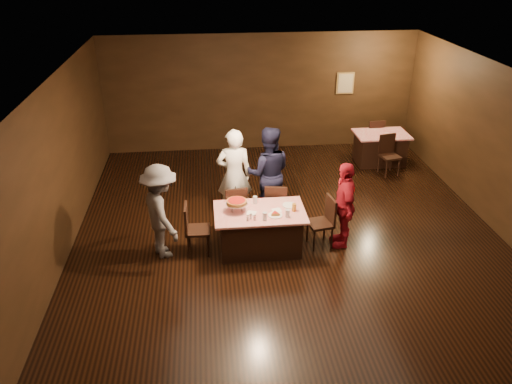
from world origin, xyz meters
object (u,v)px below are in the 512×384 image
at_px(diner_red_shirt, 344,205).
at_px(glass_front_right, 287,213).
at_px(back_table, 380,148).
at_px(glass_amber, 294,207).
at_px(diner_white_jacket, 234,175).
at_px(chair_end_right, 320,222).
at_px(chair_far_left, 234,207).
at_px(chair_end_left, 198,229).
at_px(diner_navy_hoodie, 268,173).
at_px(chair_far_right, 276,205).
at_px(diner_grey_knit, 161,212).
at_px(main_table, 260,230).
at_px(chair_back_far, 373,136).
at_px(glass_front_left, 265,216).
at_px(pizza_stand, 237,202).
at_px(chair_back_near, 390,156).
at_px(glass_back, 255,200).
at_px(plate_empty, 289,205).

xyz_separation_m(diner_red_shirt, glass_front_right, (-1.06, -0.25, 0.03)).
xyz_separation_m(back_table, glass_amber, (-2.83, -3.63, 0.46)).
bearing_deg(diner_white_jacket, glass_amber, 128.89).
height_order(chair_end_right, glass_amber, chair_end_right).
height_order(chair_far_left, chair_end_left, same).
relative_size(chair_end_right, diner_red_shirt, 0.58).
bearing_deg(diner_navy_hoodie, chair_end_left, 44.63).
distance_m(chair_far_right, diner_white_jacket, 0.99).
height_order(chair_end_left, diner_red_shirt, diner_red_shirt).
relative_size(diner_grey_knit, glass_amber, 12.27).
bearing_deg(diner_red_shirt, main_table, -86.41).
relative_size(chair_far_left, glass_amber, 6.79).
xyz_separation_m(chair_back_far, glass_amber, (-2.83, -4.23, 0.37)).
bearing_deg(diner_grey_knit, chair_far_right, -94.50).
relative_size(chair_back_far, glass_front_left, 6.79).
height_order(chair_far_left, chair_back_far, same).
bearing_deg(chair_far_right, chair_end_right, 142.85).
distance_m(diner_white_jacket, pizza_stand, 1.13).
distance_m(chair_end_right, glass_front_left, 1.15).
bearing_deg(diner_navy_hoodie, chair_back_near, -147.64).
xyz_separation_m(diner_navy_hoodie, pizza_stand, (-0.70, -1.15, 0.00)).
xyz_separation_m(glass_front_left, glass_back, (-0.10, 0.60, 0.00)).
bearing_deg(diner_red_shirt, chair_end_left, -86.39).
distance_m(main_table, pizza_stand, 0.70).
distance_m(main_table, chair_end_left, 1.10).
height_order(chair_end_right, glass_front_right, chair_end_right).
height_order(chair_back_near, pizza_stand, pizza_stand).
bearing_deg(glass_front_left, back_table, 48.99).
distance_m(diner_white_jacket, diner_grey_knit, 1.78).
bearing_deg(chair_back_near, glass_front_right, -146.10).
height_order(back_table, diner_red_shirt, diner_red_shirt).
distance_m(chair_back_far, diner_red_shirt, 4.61).
distance_m(chair_far_left, glass_front_right, 1.36).
distance_m(chair_end_right, diner_white_jacket, 1.94).
xyz_separation_m(chair_far_right, glass_front_right, (0.05, -1.00, 0.37)).
height_order(chair_end_right, glass_front_left, chair_end_right).
bearing_deg(glass_back, pizza_stand, -144.46).
height_order(chair_far_left, chair_end_right, same).
distance_m(chair_far_left, chair_back_near, 4.38).
bearing_deg(plate_empty, glass_back, 165.96).
xyz_separation_m(back_table, chair_back_near, (0.00, -0.70, 0.09)).
bearing_deg(diner_red_shirt, pizza_stand, -87.90).
distance_m(diner_red_shirt, glass_front_right, 1.09).
bearing_deg(chair_end_left, back_table, -50.20).
bearing_deg(diner_grey_knit, chair_end_left, -114.87).
height_order(back_table, chair_end_right, chair_end_right).
bearing_deg(chair_back_far, diner_grey_knit, 35.30).
bearing_deg(chair_end_right, plate_empty, -114.73).
xyz_separation_m(plate_empty, glass_front_right, (-0.10, -0.40, 0.06)).
height_order(chair_far_right, diner_white_jacket, diner_white_jacket).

